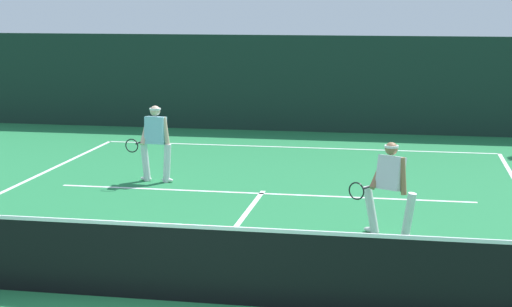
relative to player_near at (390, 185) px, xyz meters
The scene contains 9 objects.
ground_plane 4.46m from the player_near, 126.37° to the right, with size 80.00×80.00×0.00m, color #237842.
court_line_baseline_far 8.49m from the player_near, 107.87° to the left, with size 10.40×0.10×0.01m, color white.
court_line_service 3.80m from the player_near, 134.44° to the left, with size 8.47×0.10×0.01m, color white.
court_line_centre 2.75m from the player_near, behind, with size 0.10×6.40×0.01m, color white.
tennis_net 4.39m from the player_near, 126.37° to the right, with size 11.39×0.09×1.06m.
player_near is the anchor object (origin of this frame).
player_far 6.04m from the player_near, 146.20° to the left, with size 0.88×0.83×1.65m.
tennis_ball 3.49m from the player_near, 142.95° to the right, with size 0.07×0.07×0.07m, color #D1E033.
back_fence_windscreen 11.13m from the player_near, 103.50° to the left, with size 22.79×0.12×2.84m, color #172C25.
Camera 1 is at (2.80, -9.84, 3.84)m, focal length 58.05 mm.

